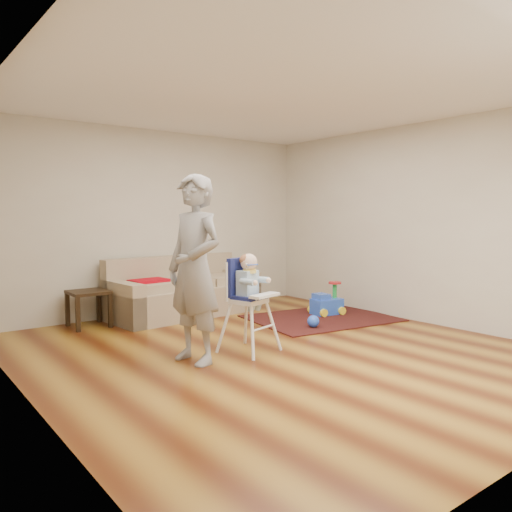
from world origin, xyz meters
TOP-DOWN VIEW (x-y plane):
  - ground at (0.00, 0.00)m, footprint 5.50×5.50m
  - room_envelope at (0.00, 0.53)m, footprint 5.04×5.52m
  - sofa at (0.16, 2.30)m, footprint 2.27×1.10m
  - side_table at (-1.22, 2.40)m, footprint 0.48×0.48m
  - area_rug at (1.55, 0.90)m, footprint 2.11×1.71m
  - ride_on_toy at (1.80, 1.04)m, footprint 0.47×0.37m
  - toy_ball at (1.04, 0.53)m, footprint 0.16×0.16m
  - high_chair at (-0.27, 0.18)m, footprint 0.61×0.61m
  - adult at (-0.92, 0.20)m, footprint 0.56×0.75m

SIDE VIEW (x-z plane):
  - ground at x=0.00m, z-range 0.00..0.00m
  - area_rug at x=1.55m, z-range 0.00..0.02m
  - toy_ball at x=1.04m, z-range 0.02..0.17m
  - side_table at x=-1.22m, z-range 0.00..0.48m
  - ride_on_toy at x=1.80m, z-range 0.02..0.49m
  - sofa at x=0.16m, z-range 0.00..0.85m
  - high_chair at x=-0.27m, z-range -0.02..1.04m
  - adult at x=-0.92m, z-range 0.00..1.86m
  - room_envelope at x=0.00m, z-range 0.52..3.24m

